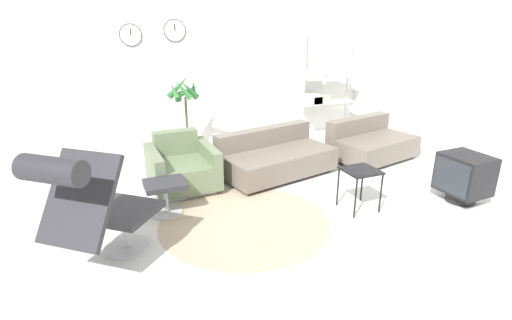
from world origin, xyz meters
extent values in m
plane|color=silver|center=(0.00, 0.00, 0.00)|extent=(12.00, 12.00, 0.00)
cube|color=silver|center=(0.00, 2.87, 1.40)|extent=(12.00, 0.06, 2.80)
cylinder|color=black|center=(-0.92, 2.83, 1.86)|extent=(0.33, 0.01, 0.33)
cylinder|color=white|center=(-0.92, 2.83, 1.86)|extent=(0.31, 0.02, 0.31)
cube|color=black|center=(-0.92, 2.82, 1.91)|extent=(0.01, 0.01, 0.09)
cylinder|color=black|center=(-0.24, 2.83, 1.92)|extent=(0.35, 0.01, 0.35)
cylinder|color=white|center=(-0.24, 2.83, 1.92)|extent=(0.33, 0.02, 0.33)
cube|color=black|center=(-0.24, 2.82, 1.97)|extent=(0.01, 0.01, 0.10)
cube|color=silver|center=(3.31, 0.00, 1.40)|extent=(0.06, 12.00, 2.80)
cylinder|color=tan|center=(-0.22, -0.14, 0.00)|extent=(1.87, 1.87, 0.01)
cylinder|color=#BCBCC1|center=(-1.46, -0.18, 0.01)|extent=(0.62, 0.62, 0.02)
cylinder|color=#BCBCC1|center=(-1.46, -0.18, 0.19)|extent=(0.06, 0.06, 0.33)
cube|color=#2D2D33|center=(-1.46, -0.18, 0.39)|extent=(0.81, 0.81, 0.06)
cube|color=#2D2D33|center=(-1.78, -0.57, 0.75)|extent=(0.75, 0.74, 0.68)
cylinder|color=#2D2D33|center=(-1.93, -0.73, 1.07)|extent=(0.53, 0.49, 0.20)
cylinder|color=#BCBCC1|center=(-0.97, 0.40, 0.01)|extent=(0.36, 0.36, 0.02)
cylinder|color=#BCBCC1|center=(-0.97, 0.40, 0.17)|extent=(0.05, 0.05, 0.31)
cube|color=#2D2D33|center=(-0.97, 0.40, 0.36)|extent=(0.45, 0.38, 0.06)
cube|color=silver|center=(-0.62, 1.05, 0.03)|extent=(0.69, 0.72, 0.06)
cube|color=#667556|center=(-0.62, 1.05, 0.22)|extent=(0.60, 0.88, 0.31)
cube|color=#667556|center=(-0.63, 1.39, 0.53)|extent=(0.59, 0.19, 0.32)
cube|color=#667556|center=(-0.27, 1.05, 0.30)|extent=(0.14, 0.87, 0.49)
cube|color=#667556|center=(-0.97, 1.04, 0.30)|extent=(0.14, 0.87, 0.49)
cube|color=black|center=(0.71, 0.99, 0.03)|extent=(1.54, 0.99, 0.05)
cube|color=#70665B|center=(0.71, 0.99, 0.21)|extent=(1.72, 1.15, 0.31)
cube|color=#70665B|center=(0.64, 1.30, 0.49)|extent=(1.59, 0.53, 0.26)
cube|color=black|center=(2.38, 1.02, 0.03)|extent=(1.26, 0.93, 0.05)
cube|color=#70665B|center=(2.38, 1.02, 0.21)|extent=(1.41, 1.08, 0.31)
cube|color=#70665B|center=(2.31, 1.33, 0.49)|extent=(1.28, 0.46, 0.26)
cube|color=black|center=(1.12, -0.34, 0.48)|extent=(0.38, 0.38, 0.02)
cylinder|color=black|center=(0.95, -0.52, 0.23)|extent=(0.02, 0.02, 0.47)
cylinder|color=black|center=(1.29, -0.52, 0.23)|extent=(0.02, 0.02, 0.47)
cylinder|color=black|center=(0.95, -0.17, 0.23)|extent=(0.02, 0.02, 0.47)
cylinder|color=black|center=(1.29, -0.17, 0.23)|extent=(0.02, 0.02, 0.47)
cylinder|color=black|center=(2.40, -0.65, 0.06)|extent=(0.34, 0.34, 0.13)
cube|color=black|center=(2.40, -0.65, 0.36)|extent=(0.47, 0.55, 0.46)
cube|color=#282D33|center=(2.17, -0.66, 0.36)|extent=(0.03, 0.47, 0.40)
cylinder|color=silver|center=(-0.28, 2.16, 0.15)|extent=(0.33, 0.33, 0.29)
cylinder|color=#382819|center=(-0.28, 2.16, 0.28)|extent=(0.31, 0.31, 0.02)
cylinder|color=brown|center=(-0.28, 2.16, 0.64)|extent=(0.04, 0.04, 0.69)
cone|color=#2D6B33|center=(-0.16, 2.13, 1.10)|extent=(0.16, 0.34, 0.31)
cone|color=#2D6B33|center=(-0.20, 2.29, 1.06)|extent=(0.35, 0.27, 0.24)
cone|color=#2D6B33|center=(-0.34, 2.32, 1.12)|extent=(0.42, 0.23, 0.35)
cone|color=#2D6B33|center=(-0.44, 2.14, 1.08)|extent=(0.14, 0.38, 0.27)
cone|color=#2D6B33|center=(-0.33, 2.06, 1.11)|extent=(0.31, 0.22, 0.32)
cone|color=#2D6B33|center=(-0.24, 2.04, 1.11)|extent=(0.33, 0.20, 0.32)
cylinder|color=#BCBCC1|center=(2.01, 2.69, 1.00)|extent=(0.03, 0.03, 2.01)
cylinder|color=#BCBCC1|center=(3.00, 2.69, 1.00)|extent=(0.03, 0.03, 2.01)
cube|color=silver|center=(2.50, 2.57, 0.60)|extent=(1.05, 0.28, 0.02)
cube|color=silver|center=(2.50, 2.57, 1.08)|extent=(1.05, 0.28, 0.02)
cube|color=beige|center=(2.17, 2.56, 0.70)|extent=(0.29, 0.24, 0.17)
cube|color=silver|center=(2.59, 2.56, 1.15)|extent=(0.32, 0.24, 0.11)
cube|color=#B7B2A8|center=(2.32, 2.56, 0.68)|extent=(0.37, 0.24, 0.13)
cube|color=beige|center=(2.17, 2.56, 1.16)|extent=(0.32, 0.24, 0.14)
camera|label=1|loc=(-1.60, -3.77, 2.11)|focal=28.00mm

